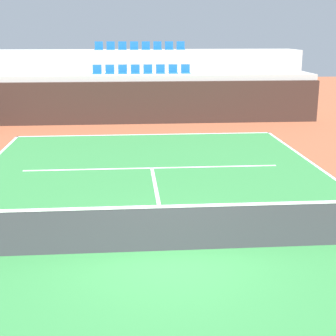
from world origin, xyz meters
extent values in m
plane|color=brown|center=(0.00, 0.00, 0.00)|extent=(80.00, 80.00, 0.00)
cube|color=#2D7238|center=(0.00, 0.00, 0.01)|extent=(11.00, 24.00, 0.01)
cube|color=white|center=(0.00, 11.95, 0.01)|extent=(11.00, 0.10, 0.00)
cube|color=white|center=(0.00, 6.40, 0.01)|extent=(8.26, 0.10, 0.00)
cube|color=white|center=(0.00, 3.20, 0.01)|extent=(0.10, 6.40, 0.00)
cube|color=black|center=(0.00, 14.75, 1.01)|extent=(17.25, 0.30, 2.02)
cube|color=#9E9E99|center=(0.00, 16.10, 1.15)|extent=(17.25, 2.40, 2.29)
cube|color=#9E9E99|center=(0.00, 18.50, 1.69)|extent=(17.25, 2.40, 3.38)
cube|color=#145193|center=(-2.22, 16.10, 2.31)|extent=(0.44, 0.44, 0.04)
cube|color=#145193|center=(-2.22, 16.30, 2.53)|extent=(0.44, 0.04, 0.40)
cube|color=#145193|center=(-1.59, 16.10, 2.31)|extent=(0.44, 0.44, 0.04)
cube|color=#145193|center=(-1.59, 16.30, 2.53)|extent=(0.44, 0.04, 0.40)
cube|color=#145193|center=(-0.95, 16.10, 2.31)|extent=(0.44, 0.44, 0.04)
cube|color=#145193|center=(-0.95, 16.30, 2.53)|extent=(0.44, 0.04, 0.40)
cube|color=#145193|center=(-0.32, 16.10, 2.31)|extent=(0.44, 0.44, 0.04)
cube|color=#145193|center=(-0.32, 16.30, 2.53)|extent=(0.44, 0.04, 0.40)
cube|color=#145193|center=(0.32, 16.10, 2.31)|extent=(0.44, 0.44, 0.04)
cube|color=#145193|center=(0.32, 16.30, 2.53)|extent=(0.44, 0.04, 0.40)
cube|color=#145193|center=(0.95, 16.10, 2.31)|extent=(0.44, 0.44, 0.04)
cube|color=#145193|center=(0.95, 16.30, 2.53)|extent=(0.44, 0.04, 0.40)
cube|color=#145193|center=(1.59, 16.10, 2.31)|extent=(0.44, 0.44, 0.04)
cube|color=#145193|center=(1.59, 16.30, 2.53)|extent=(0.44, 0.04, 0.40)
cube|color=#145193|center=(2.22, 16.10, 2.31)|extent=(0.44, 0.44, 0.04)
cube|color=#145193|center=(2.22, 16.30, 2.53)|extent=(0.44, 0.04, 0.40)
cube|color=#145193|center=(-2.22, 18.50, 3.40)|extent=(0.44, 0.44, 0.04)
cube|color=#145193|center=(-2.22, 18.70, 3.62)|extent=(0.44, 0.04, 0.40)
cube|color=#145193|center=(-1.59, 18.50, 3.40)|extent=(0.44, 0.44, 0.04)
cube|color=#145193|center=(-1.59, 18.70, 3.62)|extent=(0.44, 0.04, 0.40)
cube|color=#145193|center=(-0.95, 18.50, 3.40)|extent=(0.44, 0.44, 0.04)
cube|color=#145193|center=(-0.95, 18.70, 3.62)|extent=(0.44, 0.04, 0.40)
cube|color=#145193|center=(-0.32, 18.50, 3.40)|extent=(0.44, 0.44, 0.04)
cube|color=#145193|center=(-0.32, 18.70, 3.62)|extent=(0.44, 0.04, 0.40)
cube|color=#145193|center=(0.32, 18.50, 3.40)|extent=(0.44, 0.44, 0.04)
cube|color=#145193|center=(0.32, 18.70, 3.62)|extent=(0.44, 0.04, 0.40)
cube|color=#145193|center=(0.95, 18.50, 3.40)|extent=(0.44, 0.44, 0.04)
cube|color=#145193|center=(0.95, 18.70, 3.62)|extent=(0.44, 0.04, 0.40)
cube|color=#145193|center=(1.59, 18.50, 3.40)|extent=(0.44, 0.44, 0.04)
cube|color=#145193|center=(1.59, 18.70, 3.62)|extent=(0.44, 0.04, 0.40)
cube|color=#145193|center=(2.22, 18.50, 3.40)|extent=(0.44, 0.44, 0.04)
cube|color=#145193|center=(2.22, 18.70, 3.62)|extent=(0.44, 0.04, 0.40)
cube|color=#333338|center=(0.00, 0.00, 0.47)|extent=(10.90, 0.02, 0.92)
cube|color=white|center=(0.00, 0.00, 0.96)|extent=(10.90, 0.04, 0.05)
camera|label=1|loc=(-0.75, -9.31, 4.28)|focal=53.43mm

